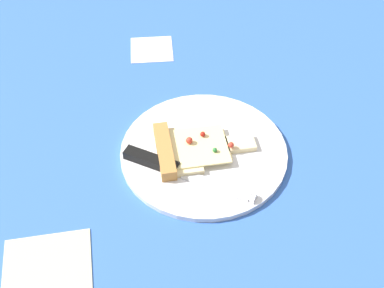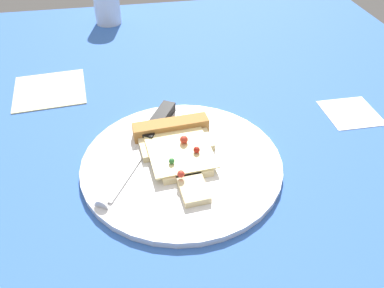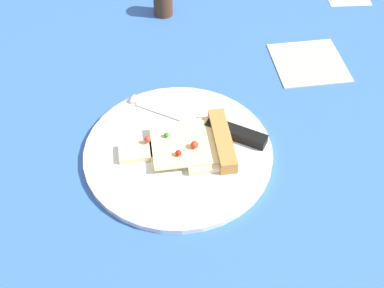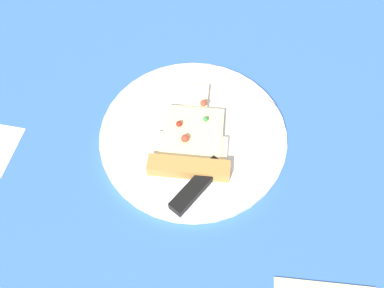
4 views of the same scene
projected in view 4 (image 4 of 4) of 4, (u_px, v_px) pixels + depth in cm
name	position (u px, v px, depth cm)	size (l,w,h in cm)	color
ground_plane	(252.00, 150.00, 60.60)	(136.36, 136.36, 3.00)	#3360B7
plate	(193.00, 134.00, 59.86)	(29.52, 29.52, 1.00)	silver
pizza_slice	(192.00, 143.00, 57.41)	(12.18, 18.01, 2.51)	beige
knife	(217.00, 165.00, 55.73)	(13.63, 21.93, 2.45)	silver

